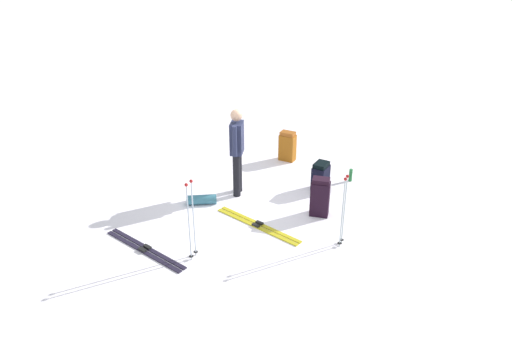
% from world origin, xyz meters
% --- Properties ---
extents(ground_plane, '(80.00, 80.00, 0.00)m').
position_xyz_m(ground_plane, '(0.00, 0.00, 0.00)').
color(ground_plane, white).
extents(skier_standing, '(0.48, 0.38, 1.70)m').
position_xyz_m(skier_standing, '(-0.02, -0.50, 0.95)').
color(skier_standing, black).
rests_on(skier_standing, ground_plane).
extents(ski_pair_near, '(0.26, 1.75, 0.05)m').
position_xyz_m(ski_pair_near, '(0.57, 0.58, 0.01)').
color(ski_pair_near, gold).
rests_on(ski_pair_near, ground_plane).
extents(ski_pair_far, '(0.31, 1.73, 0.05)m').
position_xyz_m(ski_pair_far, '(2.32, -0.24, 0.01)').
color(ski_pair_far, black).
rests_on(ski_pair_far, ground_plane).
extents(backpack_large_dark, '(0.31, 0.39, 0.67)m').
position_xyz_m(backpack_large_dark, '(-1.86, -0.80, 0.33)').
color(backpack_large_dark, '#965112').
rests_on(backpack_large_dark, ground_plane).
extents(backpack_bright, '(0.36, 0.40, 0.72)m').
position_xyz_m(backpack_bright, '(-0.45, 1.12, 0.35)').
color(backpack_bright, black).
rests_on(backpack_bright, ground_plane).
extents(backpack_small_spare, '(0.40, 0.33, 0.58)m').
position_xyz_m(backpack_small_spare, '(-1.22, 0.57, 0.28)').
color(backpack_small_spare, black).
rests_on(backpack_small_spare, ground_plane).
extents(ski_poles_planted_near, '(0.19, 0.11, 1.32)m').
position_xyz_m(ski_poles_planted_near, '(1.91, 0.47, 0.73)').
color(ski_poles_planted_near, '#ADBBC6').
rests_on(ski_poles_planted_near, ground_plane).
extents(ski_poles_planted_far, '(0.17, 0.10, 1.23)m').
position_xyz_m(ski_poles_planted_far, '(0.08, 1.94, 0.69)').
color(ski_poles_planted_far, '#AFBFC0').
rests_on(ski_poles_planted_far, ground_plane).
extents(sleeping_mat_rolled, '(0.53, 0.50, 0.18)m').
position_xyz_m(sleeping_mat_rolled, '(0.74, -0.70, 0.09)').
color(sleeping_mat_rolled, teal).
rests_on(sleeping_mat_rolled, ground_plane).
extents(thermos_bottle, '(0.07, 0.07, 0.26)m').
position_xyz_m(thermos_bottle, '(-1.95, 0.80, 0.13)').
color(thermos_bottle, '#216B32').
rests_on(thermos_bottle, ground_plane).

